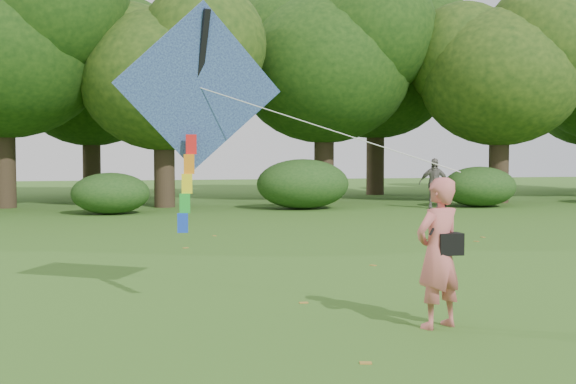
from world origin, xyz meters
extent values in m
plane|color=#265114|center=(0.00, 0.00, 0.00)|extent=(100.00, 100.00, 0.00)
imported|color=#CD6460|center=(-0.02, -0.46, 0.89)|extent=(0.76, 0.63, 1.78)
imported|color=slate|center=(7.90, 16.99, 0.95)|extent=(1.21, 0.90, 1.90)
cube|color=black|center=(0.10, -0.49, 1.00)|extent=(0.30, 0.20, 0.26)
cylinder|color=black|center=(-0.02, -0.50, 1.34)|extent=(0.33, 0.14, 0.47)
cube|color=#263DA6|center=(-2.65, 1.25, 2.93)|extent=(2.23, 0.53, 2.18)
cube|color=black|center=(-2.65, 1.28, 2.93)|extent=(0.27, 0.69, 1.96)
cylinder|color=white|center=(-1.21, 0.37, 2.39)|extent=(2.89, 1.78, 1.10)
cube|color=red|center=(-2.75, 1.27, 2.18)|extent=(0.14, 0.06, 0.26)
cube|color=orange|center=(-2.78, 1.27, 1.92)|extent=(0.14, 0.06, 0.26)
cube|color=yellow|center=(-2.81, 1.27, 1.66)|extent=(0.14, 0.06, 0.26)
cube|color=green|center=(-2.84, 1.27, 1.40)|extent=(0.14, 0.06, 0.26)
cube|color=blue|center=(-2.87, 1.27, 1.14)|extent=(0.14, 0.06, 0.26)
cylinder|color=#3A2D1E|center=(-8.00, 21.00, 1.92)|extent=(0.88, 0.88, 3.85)
ellipsoid|color=#1E3F11|center=(-8.00, 21.00, 6.05)|extent=(8.00, 8.00, 6.80)
cylinder|color=#3A2D1E|center=(-2.00, 20.00, 1.57)|extent=(0.80, 0.80, 3.15)
ellipsoid|color=#1E3F11|center=(-2.00, 20.00, 4.91)|extent=(6.40, 6.40, 5.44)
cylinder|color=#3A2D1E|center=(5.00, 22.00, 1.84)|extent=(0.86, 0.86, 3.67)
ellipsoid|color=#1E3F11|center=(5.00, 22.00, 5.76)|extent=(7.60, 7.60, 6.46)
cylinder|color=#3A2D1E|center=(12.00, 19.50, 1.72)|extent=(0.83, 0.83, 3.43)
ellipsoid|color=#1E3F11|center=(12.00, 19.50, 5.30)|extent=(6.80, 6.80, 5.78)
cylinder|color=#3A2D1E|center=(-5.00, 27.50, 1.75)|extent=(0.84, 0.84, 3.50)
ellipsoid|color=#1E3F11|center=(-5.00, 27.50, 5.43)|extent=(7.00, 7.00, 5.95)
cylinder|color=#3A2D1E|center=(9.00, 26.50, 2.01)|extent=(0.90, 0.90, 4.02)
ellipsoid|color=#1E3F11|center=(9.00, 26.50, 6.17)|extent=(7.80, 7.80, 6.63)
ellipsoid|color=#264919|center=(-4.00, 17.10, 0.71)|extent=(2.66, 2.09, 1.42)
ellipsoid|color=#264919|center=(3.00, 17.90, 0.94)|extent=(3.50, 2.75, 1.88)
ellipsoid|color=#264919|center=(10.00, 17.40, 0.79)|extent=(2.94, 2.31, 1.58)
cube|color=olive|center=(-1.33, -1.67, 0.00)|extent=(0.14, 0.11, 0.01)
cube|color=olive|center=(-1.37, 9.70, 0.00)|extent=(0.10, 0.13, 0.01)
cube|color=olive|center=(0.86, 4.22, 0.00)|extent=(0.13, 0.14, 0.01)
cube|color=olive|center=(4.49, 7.15, 0.00)|extent=(0.14, 0.14, 0.01)
cube|color=olive|center=(-2.29, 7.50, 0.00)|extent=(0.14, 0.13, 0.01)
cube|color=olive|center=(5.06, 7.90, 0.00)|extent=(0.10, 0.13, 0.01)
cube|color=olive|center=(-1.22, 1.26, 0.00)|extent=(0.12, 0.08, 0.01)
camera|label=1|loc=(-3.66, -8.29, 2.05)|focal=45.00mm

